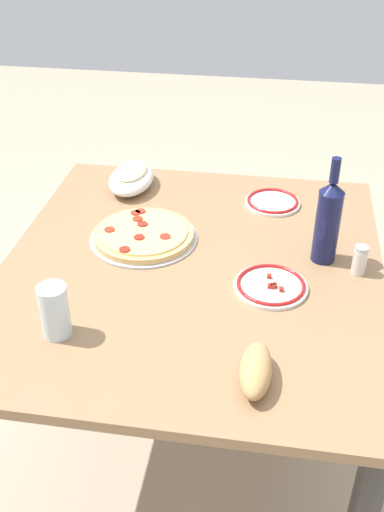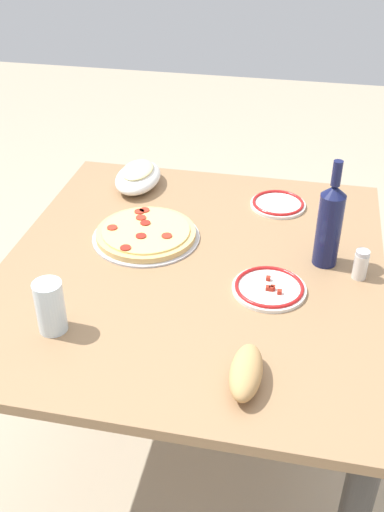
# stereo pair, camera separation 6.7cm
# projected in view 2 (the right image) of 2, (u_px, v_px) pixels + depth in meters

# --- Properties ---
(ground_plane) EXTENTS (8.00, 8.00, 0.00)m
(ground_plane) POSITION_uv_depth(u_px,v_px,m) (192.00, 430.00, 2.12)
(ground_plane) COLOR tan
(ground_plane) RESTS_ON ground
(dining_table) EXTENTS (1.19, 1.08, 0.71)m
(dining_table) POSITION_uv_depth(u_px,v_px,m) (192.00, 294.00, 1.78)
(dining_table) COLOR #93704C
(dining_table) RESTS_ON ground
(pepperoni_pizza) EXTENTS (0.33, 0.33, 0.03)m
(pepperoni_pizza) POSITION_uv_depth(u_px,v_px,m) (146.00, 234.00, 1.84)
(pepperoni_pizza) COLOR #B7B7BC
(pepperoni_pizza) RESTS_ON dining_table
(baked_pasta_dish) EXTENTS (0.24, 0.15, 0.08)m
(baked_pasta_dish) POSITION_uv_depth(u_px,v_px,m) (138.00, 176.00, 2.10)
(baked_pasta_dish) COLOR white
(baked_pasta_dish) RESTS_ON dining_table
(wine_bottle) EXTENTS (0.07, 0.07, 0.32)m
(wine_bottle) POSITION_uv_depth(u_px,v_px,m) (330.00, 224.00, 1.66)
(wine_bottle) COLOR #141942
(wine_bottle) RESTS_ON dining_table
(water_glass) EXTENTS (0.07, 0.07, 0.14)m
(water_glass) POSITION_uv_depth(u_px,v_px,m) (50.00, 307.00, 1.45)
(water_glass) COLOR silver
(water_glass) RESTS_ON dining_table
(side_plate_near) EXTENTS (0.20, 0.20, 0.02)m
(side_plate_near) POSITION_uv_depth(u_px,v_px,m) (269.00, 288.00, 1.62)
(side_plate_near) COLOR white
(side_plate_near) RESTS_ON dining_table
(side_plate_far) EXTENTS (0.18, 0.18, 0.02)m
(side_plate_far) POSITION_uv_depth(u_px,v_px,m) (278.00, 204.00, 2.00)
(side_plate_far) COLOR white
(side_plate_far) RESTS_ON dining_table
(bread_loaf) EXTENTS (0.17, 0.07, 0.07)m
(bread_loaf) POSITION_uv_depth(u_px,v_px,m) (246.00, 372.00, 1.32)
(bread_loaf) COLOR tan
(bread_loaf) RESTS_ON dining_table
(spice_shaker) EXTENTS (0.04, 0.04, 0.09)m
(spice_shaker) POSITION_uv_depth(u_px,v_px,m) (361.00, 264.00, 1.65)
(spice_shaker) COLOR silver
(spice_shaker) RESTS_ON dining_table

